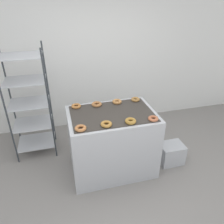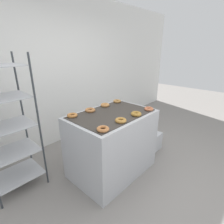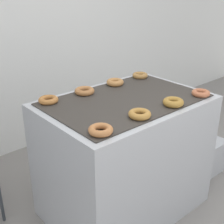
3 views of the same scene
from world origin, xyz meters
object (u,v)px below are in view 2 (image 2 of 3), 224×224
donut_near_midright (136,114)px  donut_near_right (149,109)px  donut_far_midleft (90,110)px  fryer_machine (112,143)px  donut_near_left (103,129)px  donut_far_midright (105,105)px  glaze_bin (150,141)px  donut_near_midleft (121,120)px  donut_far_right (117,101)px  baking_rack_cart (7,127)px  donut_far_left (72,115)px

donut_near_midright → donut_near_right: (0.31, -0.01, -0.00)m
donut_far_midleft → donut_near_right: bearing=-43.5°
fryer_machine → donut_far_midleft: 0.60m
donut_near_left → donut_far_midright: size_ratio=1.01×
glaze_bin → donut_near_left: 1.63m
glaze_bin → donut_far_midleft: 1.42m
fryer_machine → donut_near_midleft: (-0.15, -0.28, 0.50)m
donut_near_midright → donut_far_right: bearing=64.5°
donut_far_midleft → donut_far_right: 0.60m
donut_near_right → donut_far_midleft: size_ratio=0.90×
glaze_bin → donut_far_right: 1.04m
baking_rack_cart → donut_far_midleft: (0.97, -0.45, 0.07)m
fryer_machine → donut_near_right: (0.47, -0.31, 0.50)m
donut_near_left → donut_far_midright: bearing=43.3°
donut_near_midleft → donut_near_midright: size_ratio=1.00×
donut_far_right → donut_far_left: bearing=179.5°
fryer_machine → donut_far_left: bearing=145.9°
donut_far_midright → donut_far_right: bearing=1.1°
baking_rack_cart → donut_far_midleft: 1.07m
baking_rack_cart → glaze_bin: bearing=-22.6°
baking_rack_cart → donut_far_right: (1.57, -0.44, 0.07)m
donut_near_right → donut_far_midright: size_ratio=0.96×
fryer_machine → donut_near_midright: bearing=-61.0°
donut_far_left → donut_far_right: donut_far_right is taller
donut_near_midleft → glaze_bin: bearing=8.5°
glaze_bin → donut_far_right: size_ratio=2.80×
donut_near_midleft → donut_far_midright: bearing=62.2°
donut_near_midleft → donut_far_midright: 0.65m
donut_far_midleft → donut_far_right: same height
fryer_machine → donut_near_midleft: size_ratio=8.46×
donut_near_left → donut_far_right: size_ratio=1.06×
donut_near_right → donut_far_right: 0.60m
donut_near_right → donut_far_midleft: bearing=136.5°
donut_near_midleft → donut_far_midleft: bearing=90.6°
glaze_bin → donut_far_midright: bearing=152.1°
fryer_machine → donut_near_midright: size_ratio=8.46×
fryer_machine → donut_far_midright: (0.15, 0.29, 0.50)m
donut_near_midleft → donut_far_midright: donut_far_midright is taller
fryer_machine → donut_near_right: bearing=-33.1°
fryer_machine → donut_far_right: donut_far_right is taller
baking_rack_cart → donut_near_left: size_ratio=12.63×
glaze_bin → donut_near_midleft: bearing=-171.5°
donut_near_midright → donut_far_left: donut_near_midright is taller
fryer_machine → donut_far_right: bearing=33.6°
donut_near_midleft → donut_far_left: size_ratio=1.03×
fryer_machine → glaze_bin: (0.93, -0.12, -0.31)m
donut_far_right → donut_far_midright: bearing=-178.9°
baking_rack_cart → donut_near_right: size_ratio=13.30×
fryer_machine → baking_rack_cart: size_ratio=0.68×
donut_near_left → donut_far_midleft: donut_far_midleft is taller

